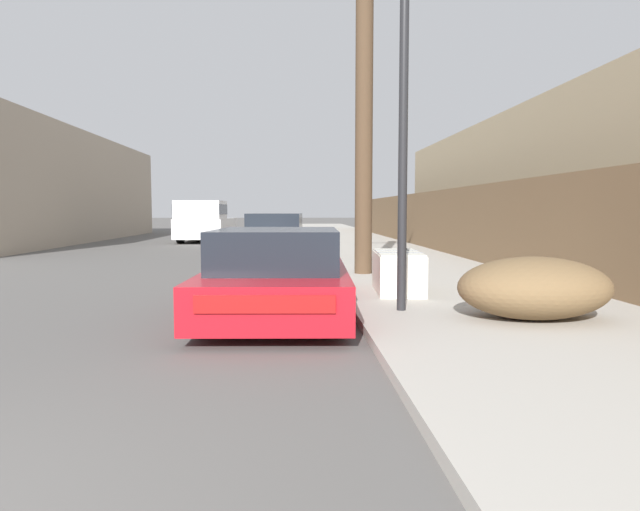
# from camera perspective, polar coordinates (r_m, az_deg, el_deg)

# --- Properties ---
(sidewalk_curb) EXTENTS (4.20, 63.00, 0.12)m
(sidewalk_curb) POSITION_cam_1_polar(r_m,az_deg,el_deg) (25.51, 3.67, 1.41)
(sidewalk_curb) COLOR #ADA89E
(sidewalk_curb) RESTS_ON ground
(discarded_fridge) EXTENTS (0.82, 1.66, 0.68)m
(discarded_fridge) POSITION_cam_1_polar(r_m,az_deg,el_deg) (9.43, 7.77, -1.61)
(discarded_fridge) COLOR silver
(discarded_fridge) RESTS_ON sidewalk_curb
(parked_sports_car_red) EXTENTS (2.06, 4.61, 1.20)m
(parked_sports_car_red) POSITION_cam_1_polar(r_m,az_deg,el_deg) (7.97, -4.19, -1.99)
(parked_sports_car_red) COLOR red
(parked_sports_car_red) RESTS_ON ground
(car_parked_mid) EXTENTS (1.94, 4.30, 1.36)m
(car_parked_mid) POSITION_cam_1_polar(r_m,az_deg,el_deg) (16.63, -4.44, 1.73)
(car_parked_mid) COLOR silver
(car_parked_mid) RESTS_ON ground
(pickup_truck) EXTENTS (2.25, 5.33, 1.87)m
(pickup_truck) POSITION_cam_1_polar(r_m,az_deg,el_deg) (26.73, -11.44, 3.33)
(pickup_truck) COLOR silver
(pickup_truck) RESTS_ON ground
(utility_pole) EXTENTS (1.80, 0.37, 7.09)m
(utility_pole) POSITION_cam_1_polar(r_m,az_deg,el_deg) (12.28, 4.43, 15.26)
(utility_pole) COLOR #4C3826
(utility_pole) RESTS_ON sidewalk_curb
(street_lamp) EXTENTS (0.26, 0.26, 4.71)m
(street_lamp) POSITION_cam_1_polar(r_m,az_deg,el_deg) (7.75, 8.35, 14.91)
(street_lamp) COLOR #232326
(street_lamp) RESTS_ON sidewalk_curb
(brush_pile) EXTENTS (1.88, 1.34, 0.77)m
(brush_pile) POSITION_cam_1_polar(r_m,az_deg,el_deg) (7.47, 20.62, -3.04)
(brush_pile) COLOR brown
(brush_pile) RESTS_ON sidewalk_curb
(wooden_fence) EXTENTS (0.08, 41.00, 1.99)m
(wooden_fence) POSITION_cam_1_polar(r_m,az_deg,el_deg) (22.57, 9.58, 3.63)
(wooden_fence) COLOR brown
(wooden_fence) RESTS_ON sidewalk_curb
(building_left_block) EXTENTS (7.00, 20.65, 4.96)m
(building_left_block) POSITION_cam_1_polar(r_m,az_deg,el_deg) (30.10, -27.70, 5.98)
(building_left_block) COLOR tan
(building_left_block) RESTS_ON ground
(building_right_house) EXTENTS (6.00, 23.86, 4.50)m
(building_right_house) POSITION_cam_1_polar(r_m,az_deg,el_deg) (20.47, 25.11, 6.35)
(building_right_house) COLOR tan
(building_right_house) RESTS_ON ground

